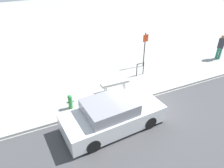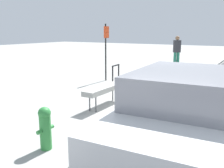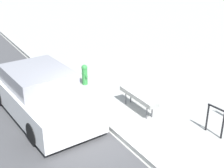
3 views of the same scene
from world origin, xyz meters
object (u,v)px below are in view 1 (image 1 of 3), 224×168
at_px(parked_car_near, 112,115).
at_px(pedestrian, 220,46).
at_px(fire_hydrant, 70,101).
at_px(bench, 115,83).
at_px(sign_post, 145,47).
at_px(bike_rack, 140,68).

bearing_deg(parked_car_near, pedestrian, 14.23).
height_order(fire_hydrant, pedestrian, pedestrian).
xyz_separation_m(bench, sign_post, (3.04, 1.90, 0.90)).
xyz_separation_m(bike_rack, pedestrian, (6.35, -0.30, 0.43)).
bearing_deg(bike_rack, sign_post, 48.33).
distance_m(fire_hydrant, pedestrian, 11.28).
xyz_separation_m(pedestrian, parked_car_near, (-9.92, -3.24, -0.29)).
xyz_separation_m(bench, pedestrian, (8.53, 0.63, 0.45)).
bearing_deg(pedestrian, fire_hydrant, 61.90).
height_order(fire_hydrant, parked_car_near, parked_car_near).
distance_m(sign_post, parked_car_near, 6.36).
height_order(sign_post, fire_hydrant, sign_post).
bearing_deg(bench, fire_hydrant, -168.72).
bearing_deg(sign_post, bench, -147.97).
height_order(bench, sign_post, sign_post).
distance_m(bench, pedestrian, 8.57).
bearing_deg(parked_car_near, bench, 58.18).
xyz_separation_m(sign_post, parked_car_near, (-4.43, -4.51, -0.74)).
bearing_deg(bike_rack, bench, -156.81).
distance_m(bike_rack, fire_hydrant, 5.07).
relative_size(bench, parked_car_near, 0.36).
height_order(bike_rack, sign_post, sign_post).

